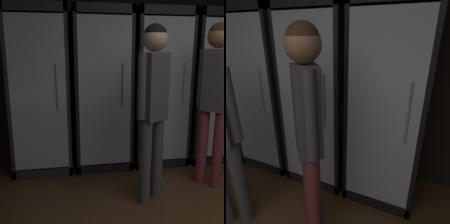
{
  "view_description": "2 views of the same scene",
  "coord_description": "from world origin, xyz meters",
  "views": [
    {
      "loc": [
        -1.64,
        -0.6,
        1.43
      ],
      "look_at": [
        -1.1,
        2.38,
        0.75
      ],
      "focal_mm": 42.82,
      "sensor_mm": 36.0,
      "label": 1
    },
    {
      "loc": [
        0.58,
        0.84,
        1.64
      ],
      "look_at": [
        -0.23,
        2.63,
        0.86
      ],
      "focal_mm": 31.88,
      "sensor_mm": 36.0,
      "label": 2
    }
  ],
  "objects": [
    {
      "name": "cooler_left",
      "position": [
        -1.18,
        2.71,
        0.95
      ],
      "size": [
        0.68,
        0.65,
        1.94
      ],
      "color": "black",
      "rests_on": "ground"
    },
    {
      "name": "shopper_near",
      "position": [
        -0.84,
        1.7,
        1.04
      ],
      "size": [
        0.34,
        0.26,
        1.67
      ],
      "color": "#4C4C4C",
      "rests_on": "ground"
    },
    {
      "name": "shopper_far",
      "position": [
        -0.12,
        1.88,
        1.07
      ],
      "size": [
        0.28,
        0.29,
        1.71
      ],
      "color": "brown",
      "rests_on": "ground"
    },
    {
      "name": "cooler_right",
      "position": [
        0.28,
        2.71,
        0.95
      ],
      "size": [
        0.68,
        0.65,
        1.94
      ],
      "color": "black",
      "rests_on": "ground"
    },
    {
      "name": "wall_back",
      "position": [
        0.0,
        3.03,
        1.4
      ],
      "size": [
        6.0,
        0.06,
        2.8
      ],
      "primitive_type": "cube",
      "color": "black",
      "rests_on": "ground"
    },
    {
      "name": "cooler_far_left",
      "position": [
        -1.92,
        2.71,
        0.95
      ],
      "size": [
        0.68,
        0.65,
        1.94
      ],
      "color": "#2B2B30",
      "rests_on": "ground"
    },
    {
      "name": "cooler_center",
      "position": [
        -0.45,
        2.71,
        0.95
      ],
      "size": [
        0.68,
        0.65,
        1.94
      ],
      "color": "black",
      "rests_on": "ground"
    }
  ]
}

